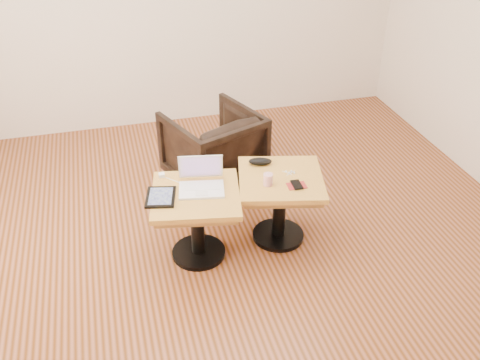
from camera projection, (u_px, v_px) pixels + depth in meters
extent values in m
cube|color=#5B2D0F|center=(235.00, 254.00, 3.78)|extent=(4.50, 4.50, 0.01)
cylinder|color=black|center=(199.00, 252.00, 3.77)|extent=(0.38, 0.38, 0.03)
cylinder|color=black|center=(197.00, 225.00, 3.64)|extent=(0.09, 0.09, 0.45)
cube|color=#976429|center=(196.00, 200.00, 3.53)|extent=(0.61, 0.61, 0.04)
cube|color=#9F6821|center=(196.00, 195.00, 3.51)|extent=(0.67, 0.67, 0.04)
cylinder|color=black|center=(278.00, 235.00, 3.94)|extent=(0.38, 0.38, 0.03)
cylinder|color=black|center=(279.00, 208.00, 3.81)|extent=(0.09, 0.09, 0.45)
cube|color=#976429|center=(281.00, 184.00, 3.70)|extent=(0.64, 0.64, 0.04)
cube|color=#9F6821|center=(281.00, 179.00, 3.68)|extent=(0.69, 0.69, 0.04)
cube|color=white|center=(202.00, 190.00, 3.52)|extent=(0.33, 0.26, 0.02)
cube|color=silver|center=(201.00, 186.00, 3.54)|extent=(0.26, 0.14, 0.00)
cube|color=silver|center=(202.00, 194.00, 3.46)|extent=(0.09, 0.07, 0.00)
cube|color=white|center=(201.00, 166.00, 3.57)|extent=(0.30, 0.11, 0.19)
cube|color=#994239|center=(201.00, 166.00, 3.57)|extent=(0.26, 0.09, 0.16)
cube|color=black|center=(161.00, 197.00, 3.45)|extent=(0.23, 0.27, 0.02)
cube|color=#191E38|center=(161.00, 196.00, 3.44)|extent=(0.19, 0.23, 0.00)
cube|color=white|center=(162.00, 175.00, 3.66)|extent=(0.04, 0.04, 0.02)
ellipsoid|color=black|center=(260.00, 161.00, 3.79)|extent=(0.18, 0.11, 0.05)
cylinder|color=#CF4D61|center=(268.00, 179.00, 3.56)|extent=(0.07, 0.07, 0.08)
sphere|color=white|center=(289.00, 173.00, 3.70)|extent=(0.02, 0.02, 0.02)
sphere|color=white|center=(291.00, 171.00, 3.72)|extent=(0.02, 0.02, 0.02)
sphere|color=white|center=(286.00, 171.00, 3.71)|extent=(0.02, 0.02, 0.02)
sphere|color=white|center=(294.00, 173.00, 3.70)|extent=(0.02, 0.02, 0.02)
cylinder|color=white|center=(289.00, 173.00, 3.70)|extent=(0.08, 0.05, 0.00)
cube|color=maroon|center=(297.00, 186.00, 3.57)|extent=(0.13, 0.09, 0.01)
cube|color=black|center=(297.00, 185.00, 3.57)|extent=(0.06, 0.11, 0.01)
imported|color=black|center=(213.00, 148.00, 4.43)|extent=(0.89, 0.90, 0.63)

